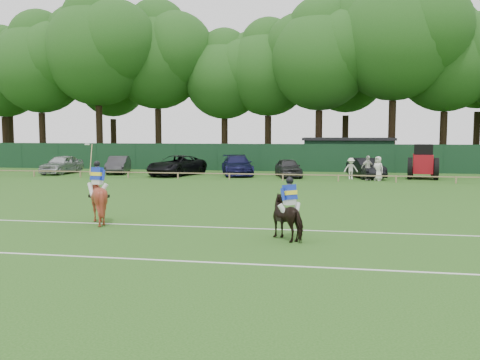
% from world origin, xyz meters
% --- Properties ---
extents(ground, '(160.00, 160.00, 0.00)m').
position_xyz_m(ground, '(0.00, 0.00, 0.00)').
color(ground, '#1E4C14').
rests_on(ground, ground).
extents(horse_dark, '(1.75, 1.77, 1.45)m').
position_xyz_m(horse_dark, '(3.15, -2.60, 0.72)').
color(horse_dark, black).
rests_on(horse_dark, ground).
extents(horse_chestnut, '(1.76, 1.92, 1.89)m').
position_xyz_m(horse_chestnut, '(-4.41, -0.83, 0.95)').
color(horse_chestnut, maroon).
rests_on(horse_chestnut, ground).
extents(sedan_silver, '(2.08, 4.80, 1.61)m').
position_xyz_m(sedan_silver, '(-18.24, 20.96, 0.80)').
color(sedan_silver, '#B5B8BB').
rests_on(sedan_silver, ground).
extents(sedan_grey, '(2.67, 4.79, 1.49)m').
position_xyz_m(sedan_grey, '(-13.59, 22.07, 0.75)').
color(sedan_grey, '#313033').
rests_on(sedan_grey, ground).
extents(suv_black, '(4.28, 6.40, 1.63)m').
position_xyz_m(suv_black, '(-8.07, 21.12, 0.82)').
color(suv_black, black).
rests_on(suv_black, ground).
extents(sedan_navy, '(3.76, 6.07, 1.64)m').
position_xyz_m(sedan_navy, '(-3.17, 22.08, 0.82)').
color(sedan_navy, '#13143D').
rests_on(sedan_navy, ground).
extents(hatch_grey, '(2.77, 4.59, 1.46)m').
position_xyz_m(hatch_grey, '(1.12, 21.19, 0.73)').
color(hatch_grey, '#2F2E31').
rests_on(hatch_grey, ground).
extents(estate_black, '(2.95, 4.94, 1.54)m').
position_xyz_m(estate_black, '(7.12, 21.27, 0.77)').
color(estate_black, black).
rests_on(estate_black, ground).
extents(spectator_left, '(1.09, 0.69, 1.61)m').
position_xyz_m(spectator_left, '(5.95, 20.06, 0.81)').
color(spectator_left, silver).
rests_on(spectator_left, ground).
extents(spectator_mid, '(1.14, 0.93, 1.82)m').
position_xyz_m(spectator_mid, '(7.11, 19.29, 0.91)').
color(spectator_mid, beige).
rests_on(spectator_mid, ground).
extents(spectator_right, '(1.04, 0.97, 1.78)m').
position_xyz_m(spectator_right, '(7.85, 19.19, 0.89)').
color(spectator_right, silver).
rests_on(spectator_right, ground).
extents(rider_dark, '(0.77, 0.75, 1.41)m').
position_xyz_m(rider_dark, '(3.16, -2.61, 1.40)').
color(rider_dark, silver).
rests_on(rider_dark, ground).
extents(rider_chestnut, '(0.93, 0.64, 2.05)m').
position_xyz_m(rider_chestnut, '(-4.41, -0.84, 1.77)').
color(rider_chestnut, silver).
rests_on(rider_chestnut, ground).
extents(polo_ball, '(0.09, 0.09, 0.09)m').
position_xyz_m(polo_ball, '(2.07, 3.29, 0.04)').
color(polo_ball, silver).
rests_on(polo_ball, ground).
extents(pitch_lines, '(60.00, 5.10, 0.01)m').
position_xyz_m(pitch_lines, '(0.00, -3.50, 0.01)').
color(pitch_lines, silver).
rests_on(pitch_lines, ground).
extents(pitch_rail, '(62.10, 0.10, 0.50)m').
position_xyz_m(pitch_rail, '(0.00, 18.00, 0.45)').
color(pitch_rail, '#997F5B').
rests_on(pitch_rail, ground).
extents(perimeter_fence, '(92.08, 0.08, 2.50)m').
position_xyz_m(perimeter_fence, '(0.00, 27.00, 1.25)').
color(perimeter_fence, '#14351E').
rests_on(perimeter_fence, ground).
extents(utility_shed, '(8.40, 4.40, 3.04)m').
position_xyz_m(utility_shed, '(6.00, 30.00, 1.54)').
color(utility_shed, '#14331E').
rests_on(utility_shed, ground).
extents(tree_row, '(96.00, 12.00, 21.00)m').
position_xyz_m(tree_row, '(2.00, 35.00, 0.00)').
color(tree_row, '#26561C').
rests_on(tree_row, ground).
extents(tractor, '(2.50, 3.38, 2.63)m').
position_xyz_m(tractor, '(11.34, 21.33, 1.24)').
color(tractor, maroon).
rests_on(tractor, ground).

